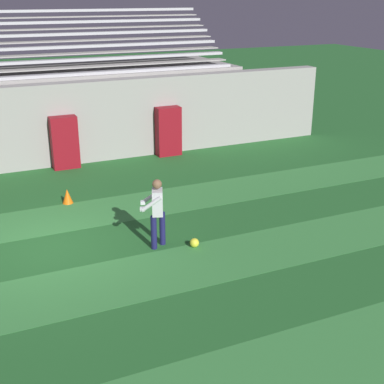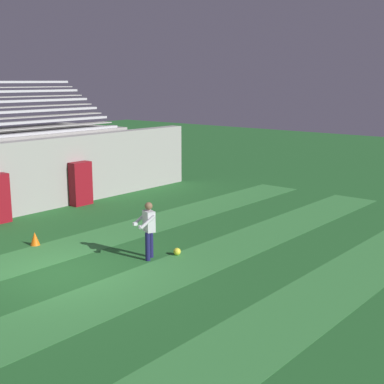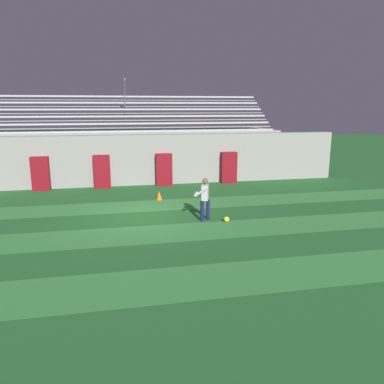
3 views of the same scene
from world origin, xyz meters
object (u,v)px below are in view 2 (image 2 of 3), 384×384
(soccer_ball, at_px, (177,252))
(traffic_cone, at_px, (35,239))
(goalkeeper, at_px, (148,227))
(padding_pillar_far_right, at_px, (81,184))

(soccer_ball, xyz_separation_m, traffic_cone, (-2.12, 4.03, 0.10))
(goalkeeper, height_order, soccer_ball, goalkeeper)
(padding_pillar_far_right, relative_size, traffic_cone, 4.24)
(padding_pillar_far_right, bearing_deg, goalkeeper, -113.99)
(padding_pillar_far_right, xyz_separation_m, soccer_ball, (-2.31, -7.32, -0.78))
(goalkeeper, relative_size, soccer_ball, 7.59)
(goalkeeper, bearing_deg, traffic_cone, 110.32)
(goalkeeper, bearing_deg, soccer_ball, -27.14)
(padding_pillar_far_right, height_order, soccer_ball, padding_pillar_far_right)
(soccer_ball, relative_size, traffic_cone, 0.52)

